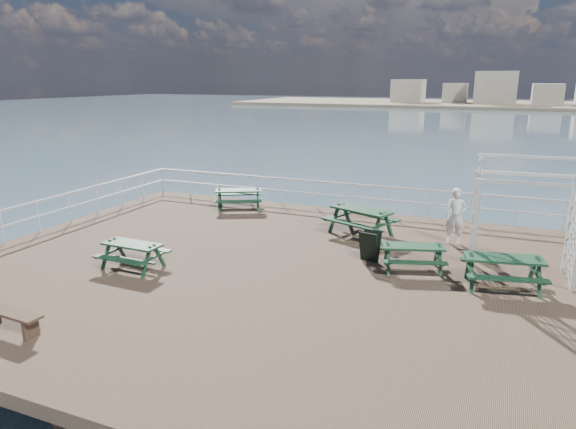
{
  "coord_description": "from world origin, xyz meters",
  "views": [
    {
      "loc": [
        5.26,
        -12.01,
        5.0
      ],
      "look_at": [
        -0.43,
        1.54,
        1.1
      ],
      "focal_mm": 32.0,
      "sensor_mm": 36.0,
      "label": 1
    }
  ],
  "objects_px": {
    "picnic_table_d": "(132,250)",
    "person": "(456,216)",
    "picnic_table_b": "(361,216)",
    "picnic_table_e": "(413,252)",
    "trellis_arbor": "(524,224)",
    "picnic_table_a": "(239,195)",
    "flat_bench_near": "(10,316)",
    "picnic_table_c": "(503,265)"
  },
  "relations": [
    {
      "from": "picnic_table_e",
      "to": "person",
      "type": "height_order",
      "value": "person"
    },
    {
      "from": "picnic_table_d",
      "to": "picnic_table_e",
      "type": "bearing_deg",
      "value": 23.25
    },
    {
      "from": "picnic_table_d",
      "to": "person",
      "type": "xyz_separation_m",
      "value": [
        7.84,
        5.63,
        0.37
      ]
    },
    {
      "from": "picnic_table_b",
      "to": "picnic_table_e",
      "type": "xyz_separation_m",
      "value": [
        2.14,
        -2.66,
        -0.13
      ]
    },
    {
      "from": "picnic_table_e",
      "to": "trellis_arbor",
      "type": "relative_size",
      "value": 0.61
    },
    {
      "from": "picnic_table_b",
      "to": "picnic_table_e",
      "type": "bearing_deg",
      "value": -29.5
    },
    {
      "from": "picnic_table_e",
      "to": "person",
      "type": "relative_size",
      "value": 1.1
    },
    {
      "from": "picnic_table_b",
      "to": "picnic_table_d",
      "type": "xyz_separation_m",
      "value": [
        -4.89,
        -5.45,
        -0.12
      ]
    },
    {
      "from": "picnic_table_a",
      "to": "trellis_arbor",
      "type": "relative_size",
      "value": 0.71
    },
    {
      "from": "picnic_table_d",
      "to": "picnic_table_e",
      "type": "distance_m",
      "value": 7.57
    },
    {
      "from": "flat_bench_near",
      "to": "person",
      "type": "bearing_deg",
      "value": 54.46
    },
    {
      "from": "picnic_table_b",
      "to": "trellis_arbor",
      "type": "bearing_deg",
      "value": -1.57
    },
    {
      "from": "picnic_table_e",
      "to": "trellis_arbor",
      "type": "distance_m",
      "value": 2.84
    },
    {
      "from": "picnic_table_a",
      "to": "picnic_table_c",
      "type": "height_order",
      "value": "picnic_table_c"
    },
    {
      "from": "picnic_table_e",
      "to": "person",
      "type": "xyz_separation_m",
      "value": [
        0.8,
        2.83,
        0.38
      ]
    },
    {
      "from": "picnic_table_b",
      "to": "picnic_table_d",
      "type": "relative_size",
      "value": 1.49
    },
    {
      "from": "picnic_table_d",
      "to": "trellis_arbor",
      "type": "height_order",
      "value": "trellis_arbor"
    },
    {
      "from": "person",
      "to": "trellis_arbor",
      "type": "bearing_deg",
      "value": -53.59
    },
    {
      "from": "picnic_table_b",
      "to": "trellis_arbor",
      "type": "xyz_separation_m",
      "value": [
        4.77,
        -2.04,
        0.77
      ]
    },
    {
      "from": "picnic_table_c",
      "to": "trellis_arbor",
      "type": "distance_m",
      "value": 1.34
    },
    {
      "from": "flat_bench_near",
      "to": "picnic_table_a",
      "type": "bearing_deg",
      "value": 96.45
    },
    {
      "from": "picnic_table_d",
      "to": "person",
      "type": "bearing_deg",
      "value": 37.27
    },
    {
      "from": "picnic_table_b",
      "to": "person",
      "type": "relative_size",
      "value": 1.42
    },
    {
      "from": "picnic_table_a",
      "to": "picnic_table_b",
      "type": "bearing_deg",
      "value": -42.09
    },
    {
      "from": "person",
      "to": "flat_bench_near",
      "type": "bearing_deg",
      "value": -132.06
    },
    {
      "from": "picnic_table_d",
      "to": "person",
      "type": "relative_size",
      "value": 0.95
    },
    {
      "from": "picnic_table_b",
      "to": "flat_bench_near",
      "type": "xyz_separation_m",
      "value": [
        -4.79,
        -9.36,
        -0.29
      ]
    },
    {
      "from": "picnic_table_b",
      "to": "person",
      "type": "bearing_deg",
      "value": 25.06
    },
    {
      "from": "picnic_table_a",
      "to": "person",
      "type": "relative_size",
      "value": 1.28
    },
    {
      "from": "trellis_arbor",
      "to": "picnic_table_d",
      "type": "bearing_deg",
      "value": -164.83
    },
    {
      "from": "picnic_table_a",
      "to": "person",
      "type": "xyz_separation_m",
      "value": [
        8.3,
        -1.32,
        0.32
      ]
    },
    {
      "from": "picnic_table_c",
      "to": "picnic_table_e",
      "type": "bearing_deg",
      "value": 159.29
    },
    {
      "from": "flat_bench_near",
      "to": "person",
      "type": "distance_m",
      "value": 12.3
    },
    {
      "from": "picnic_table_a",
      "to": "person",
      "type": "height_order",
      "value": "person"
    },
    {
      "from": "picnic_table_b",
      "to": "picnic_table_e",
      "type": "height_order",
      "value": "picnic_table_b"
    },
    {
      "from": "trellis_arbor",
      "to": "picnic_table_e",
      "type": "bearing_deg",
      "value": -171.05
    },
    {
      "from": "picnic_table_a",
      "to": "picnic_table_d",
      "type": "distance_m",
      "value": 6.97
    },
    {
      "from": "picnic_table_c",
      "to": "picnic_table_a",
      "type": "bearing_deg",
      "value": 143.42
    },
    {
      "from": "picnic_table_d",
      "to": "person",
      "type": "distance_m",
      "value": 9.66
    },
    {
      "from": "picnic_table_c",
      "to": "trellis_arbor",
      "type": "relative_size",
      "value": 0.66
    },
    {
      "from": "picnic_table_c",
      "to": "person",
      "type": "distance_m",
      "value": 3.51
    },
    {
      "from": "picnic_table_a",
      "to": "person",
      "type": "distance_m",
      "value": 8.41
    }
  ]
}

